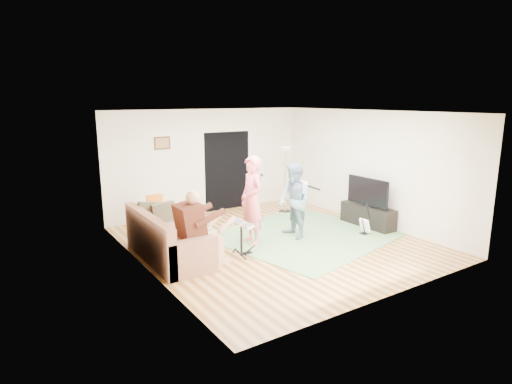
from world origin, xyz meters
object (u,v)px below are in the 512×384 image
Objects in this scene: guitarist at (294,201)px; guitar_spare at (365,225)px; singer at (252,201)px; torchiere_lamp at (285,168)px; tv_cabinet at (368,216)px; sofa at (164,244)px; drum_kit at (241,241)px; television at (368,191)px; dining_chair at (158,221)px.

guitarist is 2.31× the size of guitar_spare.
singer is 2.70m from torchiere_lamp.
torchiere_lamp is 1.24× the size of tv_cabinet.
sofa is 1.37× the size of guitarist.
guitarist reaches higher than tv_cabinet.
singer reaches higher than drum_kit.
guitar_spare reaches higher than drum_kit.
sofa reaches higher than tv_cabinet.
drum_kit is 0.97× the size of guitar_spare.
singer reaches higher than guitar_spare.
television is (-0.05, 0.00, 0.60)m from tv_cabinet.
dining_chair is at bearing -133.28° from singer.
singer is at bearing -5.08° from sofa.
singer is (0.55, 0.49, 0.62)m from drum_kit.
television is (0.79, -2.13, -0.34)m from torchiere_lamp.
tv_cabinet is at bearing -26.98° from dining_chair.
tv_cabinet is 0.60m from television.
drum_kit is 3.50m from tv_cabinet.
sofa reaches higher than dining_chair.
drum_kit is 0.77× the size of dining_chair.
guitarist is at bearing 172.03° from television.
drum_kit is 0.59× the size of television.
tv_cabinet is (4.38, -2.06, -0.07)m from dining_chair.
dining_chair is at bearing -178.90° from torchiere_lamp.
guitarist reaches higher than drum_kit.
torchiere_lamp is at bearing -0.72° from dining_chair.
singer is (1.85, -0.16, 0.62)m from sofa.
guitarist is 1.97m from television.
guitar_spare is (1.48, -0.67, -0.62)m from guitarist.
sofa is at bearing 172.54° from tv_cabinet.
drum_kit is 0.40× the size of torchiere_lamp.
guitarist is 1.74m from guitar_spare.
sofa is 3.25× the size of drum_kit.
tv_cabinet is at bearing -7.46° from sofa.
television is at bearing -7.54° from sofa.
drum_kit is (1.30, -0.65, -0.00)m from sofa.
guitar_spare is (4.28, -1.03, -0.10)m from sofa.
singer is at bearing 160.38° from guitar_spare.
singer is 1.06× the size of torchiere_lamp.
sofa is 1.60× the size of tv_cabinet.
dining_chair is (-3.86, 2.46, 0.12)m from guitar_spare.
sofa is 4.40m from guitar_spare.
guitarist is 1.17× the size of tv_cabinet.
drum_kit is at bearing -26.56° from sofa.
television is (4.75, -0.63, 0.55)m from sofa.
dining_chair is at bearing 147.51° from guitar_spare.
dining_chair is 4.83m from television.
torchiere_lamp is at bearing 38.88° from drum_kit.
sofa is 1.22× the size of singer.
dining_chair is at bearing 154.59° from television.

